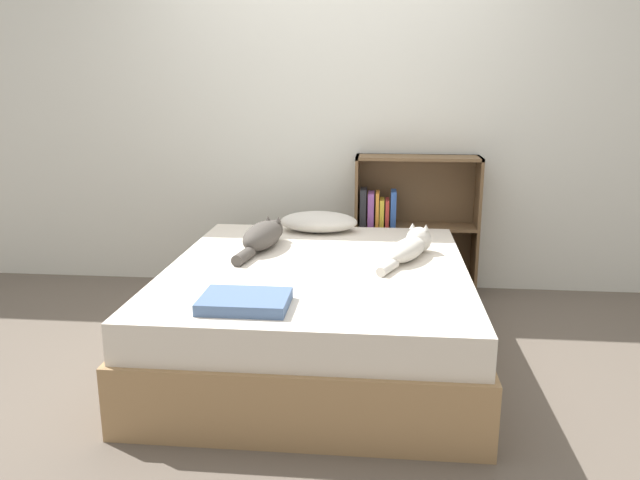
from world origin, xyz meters
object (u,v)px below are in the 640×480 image
(pillow, at_px, (319,222))
(bookshelf, at_px, (410,222))
(bed, at_px, (317,312))
(cat_light, at_px, (410,247))
(cat_dark, at_px, (263,236))

(pillow, xyz_separation_m, bookshelf, (0.59, 0.40, -0.08))
(bed, xyz_separation_m, pillow, (-0.07, 0.75, 0.32))
(bed, distance_m, bookshelf, 1.28)
(cat_light, height_order, cat_dark, cat_light)
(cat_light, bearing_deg, bookshelf, 20.87)
(cat_light, relative_size, bookshelf, 0.60)
(pillow, relative_size, cat_dark, 0.78)
(pillow, distance_m, bookshelf, 0.72)
(bed, bearing_deg, cat_light, 21.30)
(bed, distance_m, pillow, 0.82)
(bed, distance_m, cat_dark, 0.57)
(bed, height_order, bookshelf, bookshelf)
(cat_light, xyz_separation_m, bookshelf, (0.04, 0.95, -0.07))
(pillow, distance_m, cat_dark, 0.52)
(pillow, relative_size, cat_light, 0.86)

